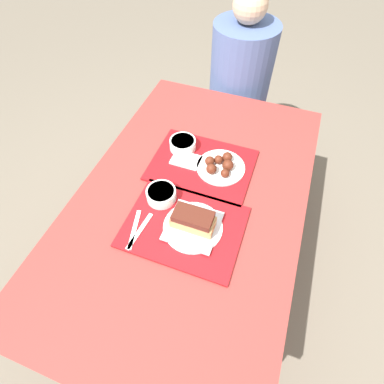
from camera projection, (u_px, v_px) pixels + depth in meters
The scene contains 14 objects.
ground_plane at pixel (191, 268), 1.82m from camera, with size 12.00×12.00×0.00m, color #706656.
picnic_table at pixel (191, 209), 1.31m from camera, with size 0.92×1.48×0.73m.
picnic_bench_far at pixel (239, 120), 2.06m from camera, with size 0.87×0.28×0.47m.
tray_near at pixel (184, 227), 1.14m from camera, with size 0.44×0.34×0.01m.
tray_far at pixel (202, 165), 1.34m from camera, with size 0.44×0.34×0.01m.
bowl_coleslaw_near at pixel (161, 194), 1.20m from camera, with size 0.12×0.12×0.05m.
brisket_sandwich_plate at pixel (193, 223), 1.11m from camera, with size 0.23×0.23×0.09m.
plastic_fork_near at pixel (134, 229), 1.13m from camera, with size 0.06×0.17×0.00m.
plastic_knife_near at pixel (140, 231), 1.12m from camera, with size 0.03×0.17×0.00m.
condiment_packet at pixel (185, 208), 1.19m from camera, with size 0.04×0.03×0.01m.
bowl_coleslaw_far at pixel (183, 144), 1.37m from camera, with size 0.12×0.12×0.05m.
wings_plate_far at pixel (220, 165), 1.30m from camera, with size 0.21×0.21×0.06m.
napkin_far at pixel (186, 160), 1.34m from camera, with size 0.13×0.09×0.01m.
person_seated_across at pixel (241, 68), 1.77m from camera, with size 0.37×0.37×0.73m.
Camera 1 is at (0.26, -0.69, 1.73)m, focal length 28.00 mm.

